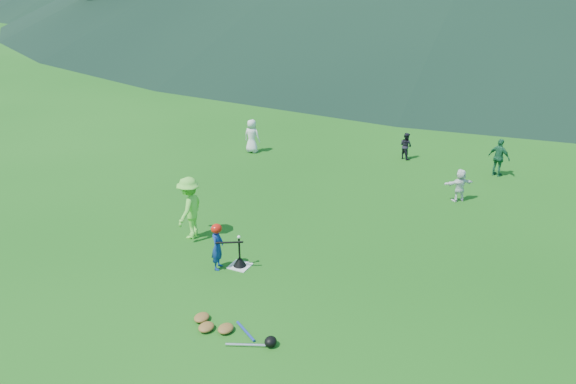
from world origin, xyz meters
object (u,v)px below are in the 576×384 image
Objects in this scene: fielder_c at (499,158)px; fielder_d at (460,185)px; adult_coach at (190,208)px; fielder_a at (252,136)px; home_plate at (240,266)px; equipment_pile at (225,329)px; batter_child at (217,247)px; batting_tee at (240,261)px; fielder_b at (406,146)px.

fielder_d is (-0.74, -2.66, -0.13)m from fielder_c.
adult_coach is 6.93m from fielder_a.
fielder_c is 1.27× the size of fielder_d.
home_plate is 2.44m from equipment_pile.
equipment_pile is (0.99, -2.23, 0.06)m from home_plate.
fielder_a reaches higher than batter_child.
fielder_a is 8.35m from batting_tee.
fielder_c reaches higher than home_plate.
fielder_d is (4.15, 6.31, -0.05)m from batter_child.
home_plate is 0.37× the size of fielder_a.
batter_child is at bearing 17.32° from fielder_d.
fielder_c is (6.34, 7.93, -0.17)m from adult_coach.
adult_coach reaches higher than fielder_c.
fielder_c is at bearing 62.67° from home_plate.
fielder_d is (3.75, 6.03, 0.47)m from home_plate.
equipment_pile is at bearing 93.83° from fielder_c.
adult_coach is at bearing 39.86° from batter_child.
fielder_a is at bearing 117.25° from home_plate.
fielder_d reaches higher than equipment_pile.
adult_coach is at bearing 96.02° from fielder_b.
home_plate is 0.48× the size of fielder_b.
home_plate is 9.20m from fielder_b.
adult_coach is 8.93m from fielder_b.
batter_child reaches higher than fielder_b.
fielder_b is 11.33m from equipment_pile.
fielder_a is 7.69m from fielder_d.
fielder_c is 11.48m from equipment_pile.
fielder_a is 1.78× the size of batting_tee.
batter_child is 2.44m from equipment_pile.
batter_child is 0.59× the size of equipment_pile.
fielder_c is 9.80m from batting_tee.
batting_tee is at bearing 114.03° from equipment_pile.
fielder_c reaches higher than batter_child.
fielder_a is (-1.97, 6.64, -0.18)m from adult_coach.
fielder_b is at bearing 81.38° from batting_tee.
adult_coach is 1.63× the size of fielder_d.
batting_tee is (1.85, -0.77, -0.66)m from adult_coach.
batter_child is 0.86× the size of fielder_c.
batter_child is at bearing -145.56° from batting_tee.
fielder_c is (4.89, 8.97, 0.08)m from batter_child.
fielder_d is 1.42× the size of batting_tee.
batter_child is at bearing -145.56° from home_plate.
adult_coach is (-1.45, 1.04, 0.26)m from batter_child.
fielder_c is at bearing 130.98° from adult_coach.
fielder_b is (1.38, 9.09, 0.46)m from home_plate.
fielder_a is 0.99× the size of fielder_c.
adult_coach is 7.69m from fielder_d.
fielder_b is at bearing 88.06° from equipment_pile.
equipment_pile is at bearing -65.97° from home_plate.
fielder_b is 0.98× the size of fielder_d.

